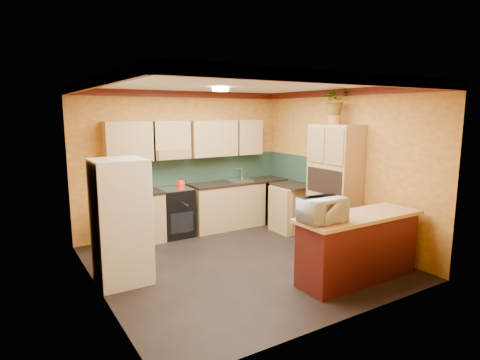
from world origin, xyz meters
The scene contains 15 objects.
room_shell centered at (0.02, 0.28, 2.09)m, with size 4.24×4.24×2.72m.
base_cabinets_back centered at (0.31, 1.80, 0.44)m, with size 3.65×0.60×0.88m, color tan.
countertop_back centered at (0.31, 1.80, 0.90)m, with size 3.65×0.62×0.04m, color black.
stove centered at (-0.32, 1.80, 0.46)m, with size 0.58×0.58×0.91m, color black.
kettle centered at (-0.22, 1.75, 1.00)m, with size 0.17×0.17×0.18m, color red, non-canonical shape.
sink centered at (1.08, 1.80, 0.94)m, with size 0.48×0.40×0.03m, color silver.
base_cabinets_right centered at (1.80, 0.93, 0.44)m, with size 0.60×0.80×0.88m, color tan.
countertop_right centered at (1.80, 0.93, 0.90)m, with size 0.62×0.80×0.04m, color black.
fridge centered at (-1.75, 0.25, 0.85)m, with size 0.68×0.66×1.70m, color white.
pantry centered at (1.85, -0.09, 1.05)m, with size 0.48×0.90×2.10m, color tan.
fern_pot centered at (1.85, -0.04, 2.18)m, with size 0.22×0.22×0.16m, color #B05A2A.
fern centered at (1.85, -0.04, 2.50)m, with size 0.44×0.38×0.49m, color tan.
breakfast_bar centered at (1.04, -1.39, 0.44)m, with size 1.80×0.55×0.88m, color #4F1212.
bar_top centered at (1.04, -1.39, 0.91)m, with size 1.90×0.65×0.05m, color tan.
microwave centered at (0.36, -1.39, 1.09)m, with size 0.56×0.38×0.31m, color white.
Camera 1 is at (-3.12, -5.04, 2.30)m, focal length 30.00 mm.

